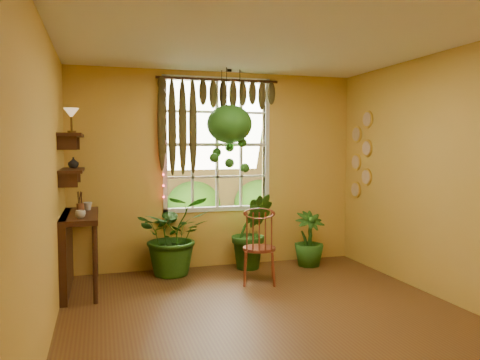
# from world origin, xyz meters

# --- Properties ---
(floor) EXTENTS (4.50, 4.50, 0.00)m
(floor) POSITION_xyz_m (0.00, 0.00, 0.00)
(floor) COLOR brown
(floor) RESTS_ON ground
(ceiling) EXTENTS (4.50, 4.50, 0.00)m
(ceiling) POSITION_xyz_m (0.00, 0.00, 2.70)
(ceiling) COLOR white
(ceiling) RESTS_ON wall_back
(wall_back) EXTENTS (4.00, 0.00, 4.00)m
(wall_back) POSITION_xyz_m (0.00, 2.25, 1.35)
(wall_back) COLOR gold
(wall_back) RESTS_ON floor
(wall_left) EXTENTS (0.00, 4.50, 4.50)m
(wall_left) POSITION_xyz_m (-2.00, 0.00, 1.35)
(wall_left) COLOR gold
(wall_left) RESTS_ON floor
(wall_right) EXTENTS (0.00, 4.50, 4.50)m
(wall_right) POSITION_xyz_m (2.00, 0.00, 1.35)
(wall_right) COLOR gold
(wall_right) RESTS_ON floor
(window) EXTENTS (1.52, 0.10, 1.86)m
(window) POSITION_xyz_m (0.00, 2.28, 1.70)
(window) COLOR silver
(window) RESTS_ON wall_back
(valance_vine) EXTENTS (1.70, 0.12, 1.10)m
(valance_vine) POSITION_xyz_m (-0.08, 2.16, 2.28)
(valance_vine) COLOR #3C1E10
(valance_vine) RESTS_ON window
(string_lights) EXTENTS (0.03, 0.03, 1.54)m
(string_lights) POSITION_xyz_m (-0.76, 2.19, 1.75)
(string_lights) COLOR #FF2633
(string_lights) RESTS_ON window
(wall_plates) EXTENTS (0.04, 0.32, 1.10)m
(wall_plates) POSITION_xyz_m (1.98, 1.79, 1.55)
(wall_plates) COLOR #FFF2D0
(wall_plates) RESTS_ON wall_right
(counter_ledge) EXTENTS (0.40, 1.20, 0.90)m
(counter_ledge) POSITION_xyz_m (-1.91, 1.60, 0.55)
(counter_ledge) COLOR #3C1E10
(counter_ledge) RESTS_ON floor
(shelf_lower) EXTENTS (0.25, 0.90, 0.04)m
(shelf_lower) POSITION_xyz_m (-1.88, 1.60, 1.40)
(shelf_lower) COLOR #3C1E10
(shelf_lower) RESTS_ON wall_left
(shelf_upper) EXTENTS (0.25, 0.90, 0.04)m
(shelf_upper) POSITION_xyz_m (-1.88, 1.60, 1.80)
(shelf_upper) COLOR #3C1E10
(shelf_upper) RESTS_ON wall_left
(backyard) EXTENTS (14.00, 10.00, 12.00)m
(backyard) POSITION_xyz_m (0.24, 6.87, 1.28)
(backyard) COLOR #305E1B
(backyard) RESTS_ON ground
(windsor_chair) EXTENTS (0.51, 0.53, 1.08)m
(windsor_chair) POSITION_xyz_m (0.28, 1.26, 0.31)
(windsor_chair) COLOR brown
(windsor_chair) RESTS_ON floor
(potted_plant_left) EXTENTS (0.99, 0.87, 1.05)m
(potted_plant_left) POSITION_xyz_m (-0.66, 1.95, 0.52)
(potted_plant_left) COLOR #185115
(potted_plant_left) RESTS_ON floor
(potted_plant_mid) EXTENTS (0.62, 0.52, 1.04)m
(potted_plant_mid) POSITION_xyz_m (0.41, 1.95, 0.52)
(potted_plant_mid) COLOR #185115
(potted_plant_mid) RESTS_ON floor
(potted_plant_right) EXTENTS (0.47, 0.47, 0.76)m
(potted_plant_right) POSITION_xyz_m (1.22, 1.87, 0.38)
(potted_plant_right) COLOR #185115
(potted_plant_right) RESTS_ON floor
(hanging_basket) EXTENTS (0.60, 0.60, 1.40)m
(hanging_basket) POSITION_xyz_m (0.10, 2.00, 1.90)
(hanging_basket) COLOR black
(hanging_basket) RESTS_ON ceiling
(cup_a) EXTENTS (0.13, 0.13, 0.09)m
(cup_a) POSITION_xyz_m (-1.78, 1.22, 0.94)
(cup_a) COLOR silver
(cup_a) RESTS_ON counter_ledge
(cup_b) EXTENTS (0.13, 0.13, 0.10)m
(cup_b) POSITION_xyz_m (-1.72, 1.87, 0.95)
(cup_b) COLOR beige
(cup_b) RESTS_ON counter_ledge
(brush_jar) EXTENTS (0.08, 0.08, 0.31)m
(brush_jar) POSITION_xyz_m (-1.80, 1.71, 1.02)
(brush_jar) COLOR brown
(brush_jar) RESTS_ON counter_ledge
(shelf_vase) EXTENTS (0.13, 0.13, 0.13)m
(shelf_vase) POSITION_xyz_m (-1.87, 1.82, 1.48)
(shelf_vase) COLOR #B2AD99
(shelf_vase) RESTS_ON shelf_lower
(tiffany_lamp) EXTENTS (0.17, 0.17, 0.28)m
(tiffany_lamp) POSITION_xyz_m (-1.86, 1.44, 2.02)
(tiffany_lamp) COLOR #543A18
(tiffany_lamp) RESTS_ON shelf_upper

